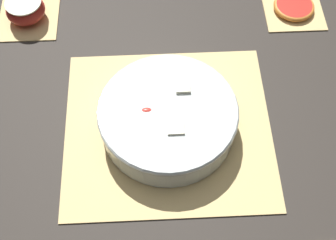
{
  "coord_description": "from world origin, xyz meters",
  "views": [
    {
      "loc": [
        -0.02,
        -0.46,
        0.79
      ],
      "look_at": [
        0.0,
        0.0,
        0.03
      ],
      "focal_mm": 50.0,
      "sensor_mm": 36.0,
      "label": 1
    }
  ],
  "objects": [
    {
      "name": "ground_plane",
      "position": [
        0.0,
        0.0,
        0.0
      ],
      "size": [
        6.0,
        6.0,
        0.0
      ],
      "primitive_type": "plane",
      "color": "#2D2823"
    },
    {
      "name": "bamboo_mat_center",
      "position": [
        -0.0,
        0.0,
        0.0
      ],
      "size": [
        0.4,
        0.37,
        0.01
      ],
      "color": "#D6B775",
      "rests_on": "ground_plane"
    },
    {
      "name": "coaster_mat_far_left",
      "position": [
        -0.3,
        0.3,
        0.0
      ],
      "size": [
        0.13,
        0.13,
        0.01
      ],
      "color": "#D6B775",
      "rests_on": "ground_plane"
    },
    {
      "name": "coaster_mat_far_right",
      "position": [
        0.3,
        0.3,
        0.0
      ],
      "size": [
        0.13,
        0.13,
        0.01
      ],
      "color": "#D6B775",
      "rests_on": "ground_plane"
    },
    {
      "name": "fruit_salad_bowl",
      "position": [
        -0.0,
        0.0,
        0.04
      ],
      "size": [
        0.26,
        0.26,
        0.07
      ],
      "color": "silver",
      "rests_on": "bamboo_mat_center"
    },
    {
      "name": "apple_half",
      "position": [
        -0.3,
        0.3,
        0.03
      ],
      "size": [
        0.09,
        0.09,
        0.05
      ],
      "color": "#B72D23",
      "rests_on": "coaster_mat_far_left"
    },
    {
      "name": "grapefruit_slice",
      "position": [
        0.3,
        0.3,
        0.01
      ],
      "size": [
        0.09,
        0.09,
        0.01
      ],
      "color": "red",
      "rests_on": "coaster_mat_far_right"
    }
  ]
}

